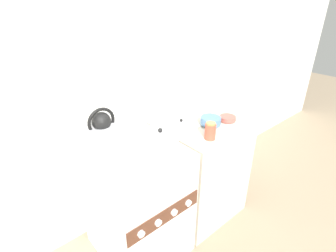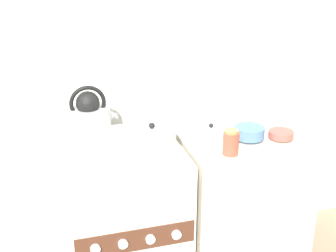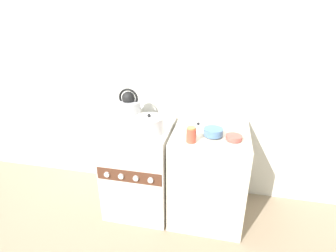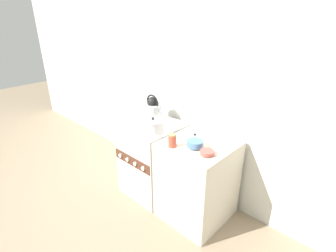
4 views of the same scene
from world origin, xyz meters
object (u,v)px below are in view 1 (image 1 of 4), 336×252
kettle (103,134)px  enamel_bowl (211,121)px  storage_jar (210,131)px  stove (137,202)px  cooking_pot (160,142)px  loose_pot_lid (181,122)px  small_ceramic_bowl (228,118)px

kettle → enamel_bowl: 0.79m
kettle → storage_jar: (0.60, -0.33, -0.05)m
stove → enamel_bowl: size_ratio=5.60×
cooking_pot → loose_pot_lid: cooking_pot is taller
stove → loose_pot_lid: size_ratio=3.78×
kettle → loose_pot_lid: size_ratio=1.27×
enamel_bowl → storage_jar: 0.20m
cooking_pot → enamel_bowl: bearing=3.9°
storage_jar → enamel_bowl: bearing=39.9°
enamel_bowl → loose_pot_lid: size_ratio=0.67×
enamel_bowl → storage_jar: size_ratio=1.23×
loose_pot_lid → storage_jar: bearing=-94.0°
stove → loose_pot_lid: (0.50, 0.10, 0.42)m
kettle → cooking_pot: (0.25, -0.24, -0.04)m
small_ceramic_bowl → loose_pot_lid: 0.36m
kettle → small_ceramic_bowl: bearing=-14.6°
stove → enamel_bowl: bearing=-6.5°
enamel_bowl → loose_pot_lid: 0.22m
stove → kettle: 0.56m
cooking_pot → small_ceramic_bowl: (0.66, 0.00, -0.05)m
loose_pot_lid → cooking_pot: bearing=-150.7°
enamel_bowl → cooking_pot: bearing=-176.1°
loose_pot_lid → kettle: bearing=177.1°
kettle → storage_jar: kettle is taller
storage_jar → loose_pot_lid: bearing=86.0°
small_ceramic_bowl → loose_pot_lid: (-0.29, 0.21, -0.02)m
enamel_bowl → storage_jar: storage_jar is taller
enamel_bowl → small_ceramic_bowl: enamel_bowl is taller
small_ceramic_bowl → loose_pot_lid: size_ratio=0.56×
storage_jar → small_ceramic_bowl: bearing=17.0°
stove → small_ceramic_bowl: small_ceramic_bowl is taller
kettle → stove: bearing=-46.6°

